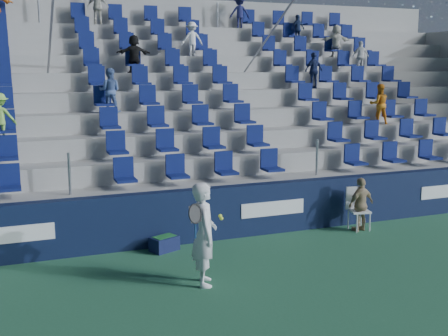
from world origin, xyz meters
The scene contains 7 objects.
ground centered at (0.00, 0.00, 0.00)m, with size 70.00×70.00×0.00m, color #2B6443.
sponsor_wall centered at (0.00, 3.15, 0.60)m, with size 24.00×0.32×1.20m.
grandstand centered at (0.00, 8.24, 2.14)m, with size 24.00×8.17×6.63m.
tennis_player centered at (-1.00, 0.67, 0.94)m, with size 0.70×0.77×1.88m.
line_judge_chair centered at (3.59, 2.66, 0.58)m, with size 0.53×0.55×1.02m.
line_judge centered at (3.59, 2.50, 0.65)m, with size 0.76×0.32×1.29m, color tan.
ball_bin centered at (-1.19, 2.75, 0.17)m, with size 0.67×0.56×0.32m.
Camera 1 is at (-4.16, -8.44, 3.89)m, focal length 45.00 mm.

